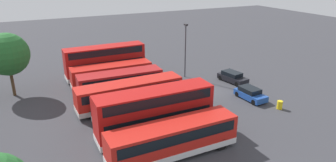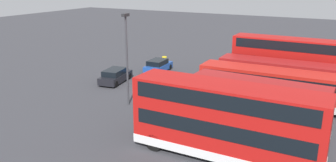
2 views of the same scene
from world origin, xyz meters
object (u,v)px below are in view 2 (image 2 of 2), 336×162
at_px(bus_single_deck_fifth, 258,98).
at_px(lamp_post_tall, 127,53).
at_px(bus_double_decker_second, 288,59).
at_px(car_hatchback_silver, 115,76).
at_px(bus_double_decker_seventh, 225,120).
at_px(bus_single_deck_near_end, 293,60).
at_px(bus_single_deck_sixth, 246,113).
at_px(car_small_green, 158,66).
at_px(bus_single_deck_third, 276,75).
at_px(waste_bin_yellow, 164,60).
at_px(bus_single_deck_fourth, 270,85).

height_order(bus_single_deck_fifth, lamp_post_tall, lamp_post_tall).
distance_m(bus_double_decker_second, bus_single_deck_fifth, 10.85).
bearing_deg(car_hatchback_silver, bus_double_decker_second, 118.95).
bearing_deg(bus_single_deck_fifth, bus_double_decker_second, 179.21).
bearing_deg(bus_double_decker_seventh, lamp_post_tall, -115.11).
relative_size(bus_single_deck_near_end, bus_single_deck_sixth, 1.07).
xyz_separation_m(bus_double_decker_seventh, car_small_green, (-15.16, -13.33, -1.75)).
xyz_separation_m(bus_double_decker_second, bus_single_deck_third, (3.63, -0.35, -0.83)).
distance_m(bus_single_deck_sixth, bus_double_decker_seventh, 3.84).
xyz_separation_m(bus_double_decker_seventh, waste_bin_yellow, (-18.72, -14.50, -1.97)).
bearing_deg(bus_single_deck_sixth, car_hatchback_silver, -110.48).
bearing_deg(car_small_green, bus_single_deck_sixth, 49.86).
height_order(bus_double_decker_second, bus_single_deck_fourth, bus_double_decker_second).
xyz_separation_m(bus_single_deck_fourth, bus_single_deck_fifth, (3.76, -0.09, -0.00)).
relative_size(bus_double_decker_second, bus_single_deck_sixth, 1.05).
distance_m(lamp_post_tall, waste_bin_yellow, 15.13).
xyz_separation_m(bus_single_deck_fifth, car_hatchback_silver, (-2.37, -15.13, -0.92)).
bearing_deg(bus_single_deck_third, car_hatchback_silver, -72.12).
relative_size(bus_single_deck_sixth, car_small_green, 2.57).
bearing_deg(bus_single_deck_sixth, bus_single_deck_fifth, -178.03).
height_order(bus_single_deck_sixth, waste_bin_yellow, bus_single_deck_sixth).
bearing_deg(lamp_post_tall, bus_single_deck_fourth, 120.30).
xyz_separation_m(bus_single_deck_fourth, lamp_post_tall, (6.06, -10.37, 2.86)).
bearing_deg(bus_single_deck_third, bus_single_deck_fifth, 1.59).
relative_size(bus_double_decker_second, lamp_post_tall, 1.44).
distance_m(bus_double_decker_second, lamp_post_tall, 16.88).
relative_size(bus_single_deck_fourth, bus_double_decker_seventh, 1.08).
bearing_deg(bus_single_deck_near_end, bus_single_deck_fifth, -0.45).
bearing_deg(lamp_post_tall, car_small_green, -163.17).
xyz_separation_m(bus_double_decker_second, bus_double_decker_seventh, (17.90, -0.23, 0.00)).
relative_size(bus_single_deck_near_end, bus_single_deck_fifth, 1.09).
distance_m(bus_single_deck_third, waste_bin_yellow, 15.10).
relative_size(bus_single_deck_fifth, bus_double_decker_seventh, 0.93).
bearing_deg(lamp_post_tall, waste_bin_yellow, -162.82).
distance_m(bus_single_deck_sixth, car_hatchback_silver, 16.30).
bearing_deg(bus_double_decker_seventh, bus_single_deck_fourth, 179.07).
height_order(bus_single_deck_sixth, car_small_green, bus_single_deck_sixth).
bearing_deg(car_small_green, lamp_post_tall, 16.83).
xyz_separation_m(bus_single_deck_third, bus_single_deck_fifth, (7.19, 0.20, -0.00)).
bearing_deg(bus_single_deck_near_end, car_hatchback_silver, -51.62).
bearing_deg(bus_double_decker_second, bus_single_deck_near_end, -179.46).
relative_size(bus_single_deck_third, bus_single_deck_fourth, 0.87).
bearing_deg(bus_single_deck_near_end, bus_double_decker_second, 0.54).
relative_size(car_hatchback_silver, car_small_green, 1.10).
relative_size(bus_single_deck_third, bus_single_deck_sixth, 1.00).
bearing_deg(car_hatchback_silver, bus_single_deck_fifth, 81.10).
height_order(bus_single_deck_near_end, bus_single_deck_fifth, same).
relative_size(bus_single_deck_fifth, car_small_green, 2.53).
distance_m(bus_single_deck_third, bus_double_decker_seventh, 14.29).
height_order(bus_single_deck_near_end, car_hatchback_silver, bus_single_deck_near_end).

